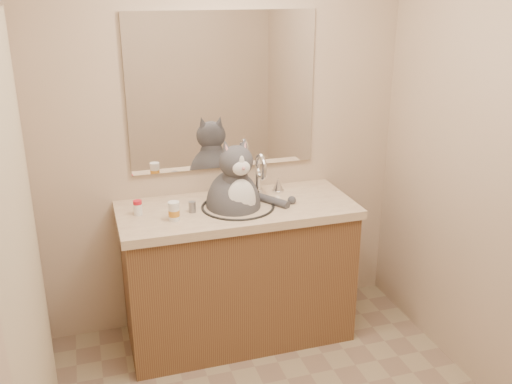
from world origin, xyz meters
TOP-DOWN VIEW (x-y plane):
  - room at (0.00, 0.00)m, footprint 2.22×2.52m
  - vanity at (0.00, 0.96)m, footprint 1.34×0.59m
  - mirror at (0.00, 1.24)m, footprint 1.10×0.02m
  - shower_curtain at (-1.05, 0.10)m, footprint 0.02×1.30m
  - cat at (-0.01, 0.96)m, footprint 0.47×0.38m
  - pill_bottle_redcap at (-0.55, 0.99)m, footprint 0.06×0.06m
  - pill_bottle_orange at (-0.37, 0.86)m, footprint 0.07×0.07m
  - grey_canister at (-0.26, 0.95)m, footprint 0.05×0.05m

SIDE VIEW (x-z plane):
  - vanity at x=0.00m, z-range -0.12..1.00m
  - grey_canister at x=-0.26m, z-range 0.85..0.91m
  - cat at x=-0.01m, z-range 0.58..1.19m
  - pill_bottle_redcap at x=-0.55m, z-range 0.85..0.93m
  - pill_bottle_orange at x=-0.37m, z-range 0.85..0.95m
  - shower_curtain at x=-1.05m, z-range 0.06..2.00m
  - room at x=0.00m, z-range -0.01..2.41m
  - mirror at x=0.00m, z-range 1.00..1.90m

